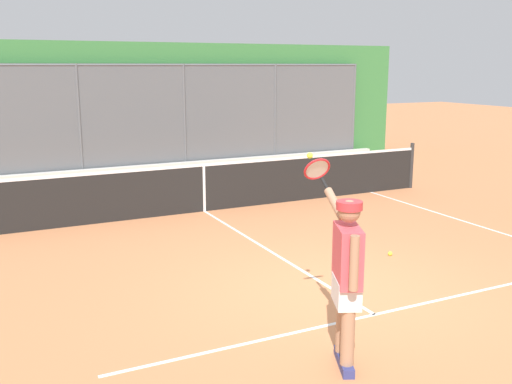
{
  "coord_description": "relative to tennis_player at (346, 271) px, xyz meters",
  "views": [
    {
      "loc": [
        4.04,
        5.9,
        2.85
      ],
      "look_at": [
        0.4,
        -1.55,
        1.05
      ],
      "focal_mm": 41.03,
      "sensor_mm": 36.0,
      "label": 1
    }
  ],
  "objects": [
    {
      "name": "court_line_markings",
      "position": [
        -1.0,
        -0.52,
        -0.96
      ],
      "size": [
        8.22,
        10.05,
        0.01
      ],
      "color": "white",
      "rests_on": "ground"
    },
    {
      "name": "tennis_player",
      "position": [
        0.0,
        0.0,
        0.0
      ],
      "size": [
        0.52,
        1.37,
        1.94
      ],
      "rotation": [
        0.0,
        0.0,
        -1.98
      ],
      "color": "navy",
      "rests_on": "ground"
    },
    {
      "name": "ground_plane",
      "position": [
        -1.0,
        -1.6,
        -0.96
      ],
      "size": [
        60.0,
        60.0,
        0.0
      ],
      "primitive_type": "plane",
      "color": "#C67A4C"
    },
    {
      "name": "fence_backdrop",
      "position": [
        -1.0,
        -12.2,
        0.76
      ],
      "size": [
        17.53,
        1.37,
        3.48
      ],
      "color": "#565B60",
      "rests_on": "ground"
    },
    {
      "name": "tennis_net",
      "position": [
        -1.0,
        -6.32,
        -0.47
      ],
      "size": [
        10.56,
        0.09,
        1.07
      ],
      "color": "#2D2D2D",
      "rests_on": "ground"
    },
    {
      "name": "tennis_ball_near_baseline",
      "position": [
        -2.55,
        -2.47,
        -0.93
      ],
      "size": [
        0.07,
        0.07,
        0.07
      ],
      "primitive_type": "sphere",
      "color": "#CCDB33",
      "rests_on": "ground"
    }
  ]
}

